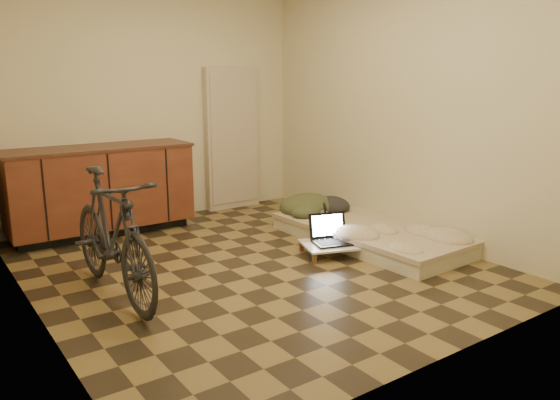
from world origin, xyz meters
TOP-DOWN VIEW (x-y plane):
  - room_shell at (0.00, 0.00)m, footprint 3.50×4.00m
  - cabinets at (-0.75, 1.70)m, footprint 1.84×0.62m
  - appliance_panel at (0.95, 1.94)m, footprint 0.70×0.10m
  - bicycle at (-1.20, 0.00)m, footprint 0.50×1.61m
  - futon at (1.30, -0.12)m, footprint 1.01×2.00m
  - clothing_pile at (1.23, 0.69)m, footprint 0.69×0.58m
  - headphones at (1.10, 0.33)m, footprint 0.32×0.33m
  - lap_desk at (0.80, -0.22)m, footprint 0.76×0.62m
  - laptop at (0.77, -0.16)m, footprint 0.44×0.41m
  - mouse at (1.03, -0.34)m, footprint 0.09×0.11m

SIDE VIEW (x-z plane):
  - futon at x=1.30m, z-range 0.00..0.17m
  - lap_desk at x=0.80m, z-range 0.04..0.15m
  - mouse at x=1.03m, z-range 0.11..0.14m
  - laptop at x=0.77m, z-range 0.04..0.28m
  - headphones at x=1.10m, z-range 0.17..0.33m
  - clothing_pile at x=1.23m, z-range 0.17..0.44m
  - cabinets at x=-0.75m, z-range 0.01..0.92m
  - bicycle at x=-1.20m, z-range 0.00..1.04m
  - appliance_panel at x=0.95m, z-range 0.00..1.70m
  - room_shell at x=0.00m, z-range 0.00..2.60m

